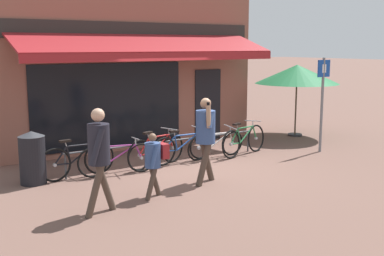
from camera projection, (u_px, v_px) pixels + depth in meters
ground_plane at (194, 169)px, 11.02m from camera, size 160.00×160.00×0.00m
shop_front at (115, 53)px, 14.01m from camera, size 7.61×4.44×5.19m
bike_rack_rail at (167, 144)px, 11.44m from camera, size 5.07×0.04×0.57m
bicycle_black at (77, 160)px, 10.23m from camera, size 1.73×0.52×0.86m
bicycle_purple at (117, 159)px, 10.49m from camera, size 1.75×0.52×0.80m
bicycle_red at (156, 150)px, 11.19m from camera, size 1.75×0.64×0.86m
bicycle_blue at (183, 147)px, 11.58m from camera, size 1.81×0.52×0.85m
bicycle_silver at (216, 144)px, 12.04m from camera, size 1.72×0.52×0.81m
bicycle_green at (244, 140)px, 12.39m from camera, size 1.78×0.67×0.87m
pedestrian_adult at (206, 131)px, 9.74m from camera, size 0.61×0.67×1.78m
pedestrian_child at (154, 158)px, 8.85m from camera, size 0.50×0.48×1.23m
pedestrian_second_adult at (99, 150)px, 7.93m from camera, size 0.63×0.55×1.81m
litter_bin at (32, 157)px, 9.78m from camera, size 0.54×0.54×1.09m
parking_sign at (322, 95)px, 12.59m from camera, size 0.44×0.07×2.49m
cafe_parasol at (297, 74)px, 14.78m from camera, size 2.57×2.57×2.22m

